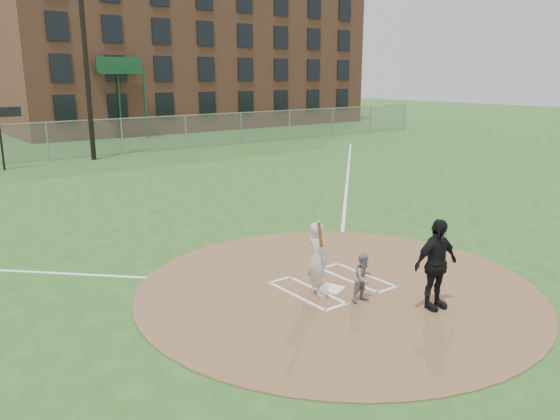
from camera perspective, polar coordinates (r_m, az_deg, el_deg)
ground at (r=11.70m, az=5.99°, el=-8.08°), size 140.00×140.00×0.00m
dirt_circle at (r=11.70m, az=5.99°, el=-8.04°), size 8.40×8.40×0.02m
home_plate at (r=11.55m, az=5.37°, el=-8.19°), size 0.61×0.61×0.03m
foul_line_first at (r=23.98m, az=7.06°, el=3.35°), size 17.04×17.04×0.01m
catcher at (r=10.89m, az=8.75°, el=-7.02°), size 0.48×0.38×0.98m
umpire at (r=10.75m, az=15.98°, el=-5.47°), size 1.08×0.55×1.76m
batters_boxes at (r=11.80m, az=5.49°, el=-7.76°), size 2.08×1.88×0.01m
batter_at_plate at (r=11.00m, az=3.95°, el=-5.08°), size 0.79×0.94×1.78m
outfield_fence at (r=30.97m, az=-23.13°, el=6.62°), size 56.08×0.08×2.03m
brick_warehouse at (r=51.59m, az=-10.50°, el=17.21°), size 30.00×17.17×15.00m
light_pole at (r=30.46m, az=-19.88°, el=17.37°), size 1.20×0.30×12.22m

